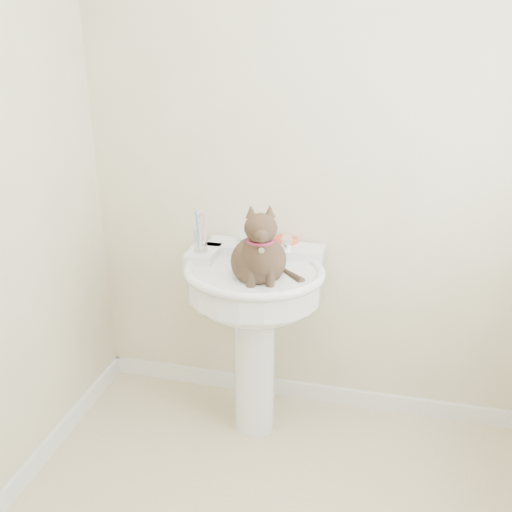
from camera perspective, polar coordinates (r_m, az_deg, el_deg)
The scene contains 7 objects.
wall_back at distance 2.58m, azimuth 6.40°, elevation 9.17°, with size 2.20×0.00×2.50m, color beige, non-canonical shape.
baseboard_back at distance 3.07m, azimuth 5.41°, elevation -13.34°, with size 2.20×0.02×0.09m, color white.
pedestal_sink at distance 2.54m, azimuth -0.20°, elevation -4.42°, with size 0.64×0.62×0.88m.
faucet at distance 2.59m, azimuth 0.67°, elevation 1.67°, with size 0.28×0.12×0.14m.
soap_bar at distance 2.66m, azimuth 3.01°, elevation 1.60°, with size 0.09×0.06×0.03m, color #E04420.
toothbrush_cup at distance 2.56m, azimuth -5.57°, elevation 1.47°, with size 0.07×0.07×0.18m.
cat at distance 2.36m, azimuth 0.27°, elevation 0.00°, with size 0.26×0.32×0.47m.
Camera 1 is at (0.31, -1.40, 1.82)m, focal length 40.00 mm.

